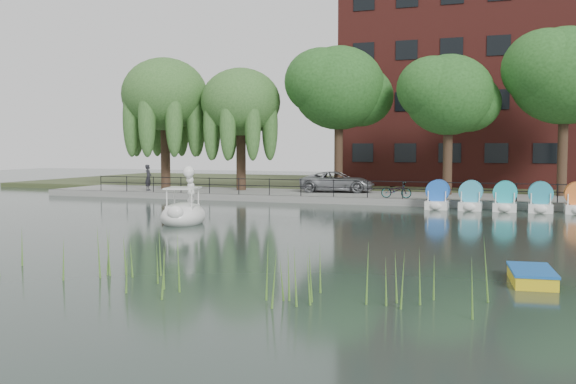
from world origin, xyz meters
The scene contains 18 objects.
ground_plane centered at (0.00, 0.00, 0.00)m, with size 120.00×120.00×0.00m, color #30403A.
promenade centered at (0.00, 16.00, 0.20)m, with size 40.00×6.00×0.40m, color gray.
kerb centered at (0.00, 13.05, 0.20)m, with size 40.00×0.25×0.40m, color gray.
land_strip centered at (0.00, 30.00, 0.18)m, with size 60.00×22.00×0.36m, color #47512D.
railing centered at (0.00, 13.25, 1.15)m, with size 32.00×0.05×1.00m.
apartment_building centered at (7.00, 29.97, 9.36)m, with size 20.00×10.07×18.00m.
willow_left centered at (-13.00, 16.50, 6.87)m, with size 5.88×5.88×9.01m.
willow_mid centered at (-7.50, 17.00, 6.25)m, with size 5.32×5.32×8.15m.
broadleaf_center centered at (-1.00, 18.00, 7.06)m, with size 6.00×6.00×9.25m.
broadleaf_right centered at (6.00, 17.50, 6.39)m, with size 5.40×5.40×8.32m.
broadleaf_far centered at (12.50, 18.50, 7.40)m, with size 6.30×6.30×9.71m.
minivan centered at (-0.86, 17.14, 1.16)m, with size 5.47×2.51×1.52m, color gray.
bicycle centered at (3.59, 13.56, 0.90)m, with size 1.72×0.60×1.00m, color gray.
pedestrian centered at (-13.01, 14.29, 1.39)m, with size 0.71×0.48×1.98m, color black.
swan_boat centered at (-3.47, 1.77, 0.54)m, with size 2.46×3.24×2.45m.
pedal_boat_row centered at (10.30, 12.21, 0.61)m, with size 9.65×1.70×1.40m.
yellow_rowboat centered at (10.38, -6.20, 0.19)m, with size 1.19×2.03×0.35m.
reed_bank centered at (2.00, -9.50, 0.60)m, with size 24.00×2.40×1.20m.
Camera 1 is at (9.98, -22.53, 3.27)m, focal length 40.00 mm.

